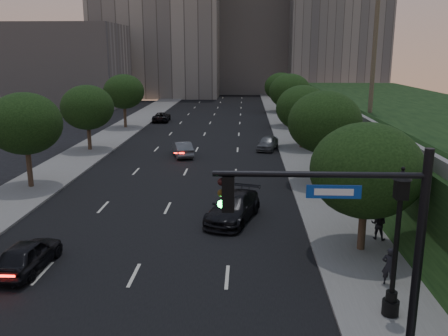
{
  "coord_description": "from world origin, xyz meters",
  "views": [
    {
      "loc": [
        4.68,
        -13.42,
        9.32
      ],
      "look_at": [
        3.65,
        9.88,
        3.6
      ],
      "focal_mm": 38.0,
      "sensor_mm": 36.0,
      "label": 1
    }
  ],
  "objects_px": {
    "sedan_far_right": "(268,143)",
    "sedan_mid_left": "(182,149)",
    "traffic_signal_mast": "(375,271)",
    "street_lamp": "(396,250)",
    "sedan_near_left": "(28,255)",
    "pedestrian_b": "(379,224)",
    "pedestrian_a": "(389,266)",
    "sedan_near_right": "(233,208)",
    "sedan_far_left": "(162,117)",
    "pedestrian_c": "(341,187)"
  },
  "relations": [
    {
      "from": "street_lamp",
      "to": "sedan_far_left",
      "type": "height_order",
      "value": "street_lamp"
    },
    {
      "from": "sedan_near_right",
      "to": "pedestrian_b",
      "type": "height_order",
      "value": "pedestrian_b"
    },
    {
      "from": "sedan_near_right",
      "to": "pedestrian_c",
      "type": "relative_size",
      "value": 3.26
    },
    {
      "from": "traffic_signal_mast",
      "to": "sedan_far_right",
      "type": "relative_size",
      "value": 1.71
    },
    {
      "from": "sedan_near_left",
      "to": "sedan_near_right",
      "type": "distance_m",
      "value": 11.09
    },
    {
      "from": "pedestrian_a",
      "to": "pedestrian_c",
      "type": "xyz_separation_m",
      "value": [
        0.31,
        11.58,
        0.0
      ]
    },
    {
      "from": "sedan_far_right",
      "to": "traffic_signal_mast",
      "type": "bearing_deg",
      "value": -74.33
    },
    {
      "from": "sedan_mid_left",
      "to": "sedan_far_right",
      "type": "xyz_separation_m",
      "value": [
        7.96,
        3.35,
        0.0
      ]
    },
    {
      "from": "sedan_far_left",
      "to": "pedestrian_b",
      "type": "distance_m",
      "value": 45.56
    },
    {
      "from": "pedestrian_c",
      "to": "sedan_near_right",
      "type": "bearing_deg",
      "value": 39.71
    },
    {
      "from": "sedan_far_right",
      "to": "sedan_mid_left",
      "type": "bearing_deg",
      "value": -143.64
    },
    {
      "from": "pedestrian_a",
      "to": "sedan_far_right",
      "type": "bearing_deg",
      "value": -59.26
    },
    {
      "from": "traffic_signal_mast",
      "to": "pedestrian_c",
      "type": "height_order",
      "value": "traffic_signal_mast"
    },
    {
      "from": "sedan_far_left",
      "to": "pedestrian_a",
      "type": "relative_size",
      "value": 2.89
    },
    {
      "from": "sedan_near_right",
      "to": "pedestrian_c",
      "type": "height_order",
      "value": "pedestrian_c"
    },
    {
      "from": "pedestrian_a",
      "to": "sedan_far_left",
      "type": "bearing_deg",
      "value": -46.28
    },
    {
      "from": "sedan_far_right",
      "to": "pedestrian_a",
      "type": "distance_m",
      "value": 28.09
    },
    {
      "from": "sedan_far_left",
      "to": "pedestrian_c",
      "type": "height_order",
      "value": "pedestrian_c"
    },
    {
      "from": "pedestrian_a",
      "to": "street_lamp",
      "type": "bearing_deg",
      "value": 99.08
    },
    {
      "from": "pedestrian_c",
      "to": "pedestrian_b",
      "type": "bearing_deg",
      "value": 104.91
    },
    {
      "from": "street_lamp",
      "to": "sedan_near_left",
      "type": "distance_m",
      "value": 15.19
    },
    {
      "from": "street_lamp",
      "to": "sedan_near_right",
      "type": "bearing_deg",
      "value": 120.58
    },
    {
      "from": "pedestrian_b",
      "to": "pedestrian_c",
      "type": "height_order",
      "value": "pedestrian_c"
    },
    {
      "from": "sedan_near_right",
      "to": "pedestrian_c",
      "type": "xyz_separation_m",
      "value": [
        6.79,
        3.89,
        0.19
      ]
    },
    {
      "from": "sedan_near_left",
      "to": "pedestrian_c",
      "type": "height_order",
      "value": "pedestrian_c"
    },
    {
      "from": "traffic_signal_mast",
      "to": "pedestrian_a",
      "type": "bearing_deg",
      "value": 68.8
    },
    {
      "from": "sedan_mid_left",
      "to": "sedan_far_left",
      "type": "relative_size",
      "value": 0.92
    },
    {
      "from": "sedan_near_left",
      "to": "pedestrian_c",
      "type": "xyz_separation_m",
      "value": [
        15.61,
        10.61,
        0.25
      ]
    },
    {
      "from": "sedan_mid_left",
      "to": "sedan_far_right",
      "type": "relative_size",
      "value": 1.03
    },
    {
      "from": "traffic_signal_mast",
      "to": "sedan_near_right",
      "type": "relative_size",
      "value": 1.34
    },
    {
      "from": "traffic_signal_mast",
      "to": "sedan_near_right",
      "type": "distance_m",
      "value": 14.69
    },
    {
      "from": "traffic_signal_mast",
      "to": "pedestrian_c",
      "type": "distance_m",
      "value": 18.09
    },
    {
      "from": "traffic_signal_mast",
      "to": "sedan_far_right",
      "type": "height_order",
      "value": "traffic_signal_mast"
    },
    {
      "from": "sedan_near_left",
      "to": "pedestrian_a",
      "type": "xyz_separation_m",
      "value": [
        15.3,
        -0.96,
        0.25
      ]
    },
    {
      "from": "sedan_near_left",
      "to": "pedestrian_b",
      "type": "xyz_separation_m",
      "value": [
        16.19,
        3.92,
        0.24
      ]
    },
    {
      "from": "street_lamp",
      "to": "pedestrian_a",
      "type": "bearing_deg",
      "value": 75.73
    },
    {
      "from": "sedan_near_left",
      "to": "sedan_far_left",
      "type": "xyz_separation_m",
      "value": [
        -2.02,
        45.68,
        -0.06
      ]
    },
    {
      "from": "sedan_mid_left",
      "to": "pedestrian_c",
      "type": "bearing_deg",
      "value": 116.14
    },
    {
      "from": "street_lamp",
      "to": "pedestrian_b",
      "type": "relative_size",
      "value": 3.55
    },
    {
      "from": "street_lamp",
      "to": "sedan_near_left",
      "type": "bearing_deg",
      "value": 167.55
    },
    {
      "from": "sedan_far_left",
      "to": "pedestrian_b",
      "type": "height_order",
      "value": "pedestrian_b"
    },
    {
      "from": "street_lamp",
      "to": "sedan_mid_left",
      "type": "relative_size",
      "value": 1.33
    },
    {
      "from": "sedan_near_left",
      "to": "pedestrian_a",
      "type": "height_order",
      "value": "pedestrian_a"
    },
    {
      "from": "street_lamp",
      "to": "sedan_near_right",
      "type": "distance_m",
      "value": 11.74
    },
    {
      "from": "sedan_far_left",
      "to": "pedestrian_c",
      "type": "distance_m",
      "value": 39.25
    },
    {
      "from": "traffic_signal_mast",
      "to": "sedan_far_left",
      "type": "bearing_deg",
      "value": 105.83
    },
    {
      "from": "sedan_mid_left",
      "to": "sedan_near_right",
      "type": "relative_size",
      "value": 0.81
    },
    {
      "from": "traffic_signal_mast",
      "to": "pedestrian_b",
      "type": "height_order",
      "value": "traffic_signal_mast"
    },
    {
      "from": "traffic_signal_mast",
      "to": "pedestrian_b",
      "type": "xyz_separation_m",
      "value": [
        3.26,
        10.99,
        -2.73
      ]
    },
    {
      "from": "traffic_signal_mast",
      "to": "pedestrian_b",
      "type": "distance_m",
      "value": 11.78
    }
  ]
}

